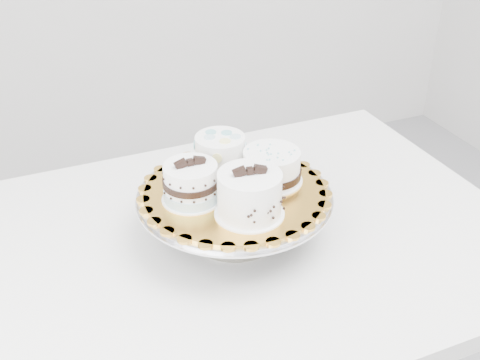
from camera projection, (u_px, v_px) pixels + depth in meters
name	position (u px, v px, depth m)	size (l,w,h in m)	color
table	(218.00, 273.00, 1.18)	(1.18, 0.79, 0.75)	white
cake_stand	(235.00, 207.00, 1.12)	(0.36, 0.36, 0.10)	gray
cake_board	(235.00, 191.00, 1.10)	(0.33, 0.33, 0.00)	gold
cake_swirl	(250.00, 195.00, 1.01)	(0.12, 0.12, 0.10)	white
cake_banded	(191.00, 184.00, 1.06)	(0.11, 0.11, 0.09)	white
cake_dots	(220.00, 153.00, 1.15)	(0.12, 0.12, 0.07)	white
cake_ribbon	(272.00, 167.00, 1.11)	(0.13, 0.13, 0.06)	white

